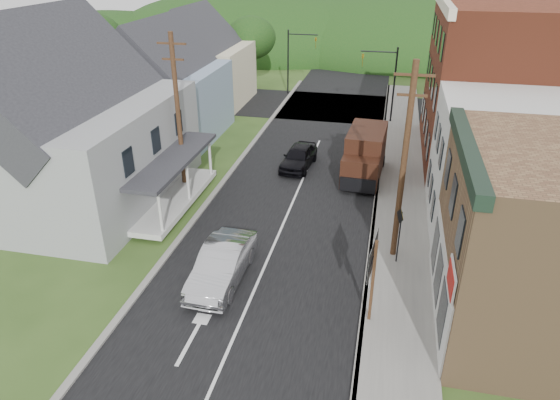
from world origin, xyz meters
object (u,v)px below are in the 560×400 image
Objects in this scene: silver_sedan at (222,265)px; dark_sedan at (299,157)px; delivery_van at (365,155)px; warning_sign at (400,228)px; route_sign_cluster at (373,269)px.

dark_sedan is at bearing 86.88° from silver_sedan.
delivery_van reaches higher than silver_sedan.
warning_sign is at bearing -52.59° from dark_sedan.
delivery_van reaches higher than dark_sedan.
route_sign_cluster is (1.14, -13.45, 0.91)m from delivery_van.
route_sign_cluster reaches higher than dark_sedan.
silver_sedan is 12.85m from dark_sedan.
route_sign_cluster is at bearing -64.35° from dark_sedan.
dark_sedan is 11.83m from warning_sign.
warning_sign is (6.33, -9.93, 1.14)m from dark_sedan.
silver_sedan reaches higher than dark_sedan.
route_sign_cluster is (5.35, -14.13, 1.68)m from dark_sedan.
delivery_van is at bearing 81.63° from warning_sign.
silver_sedan is at bearing 174.32° from route_sign_cluster.
delivery_van is (5.11, 12.14, 0.69)m from silver_sedan.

